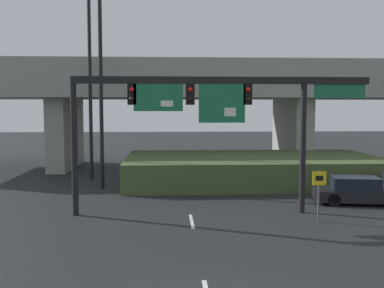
{
  "coord_description": "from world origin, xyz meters",
  "views": [
    {
      "loc": [
        -1.0,
        -9.72,
        4.93
      ],
      "look_at": [
        0.0,
        9.1,
        3.38
      ],
      "focal_mm": 42.0,
      "sensor_mm": 36.0,
      "label": 1
    }
  ],
  "objects": [
    {
      "name": "highway_light_pole_far",
      "position": [
        -6.26,
        21.17,
        8.85
      ],
      "size": [
        0.7,
        0.36,
        16.94
      ],
      "color": "black",
      "rests_on": "ground"
    },
    {
      "name": "parked_sedan_near_right",
      "position": [
        8.65,
        12.45,
        0.64
      ],
      "size": [
        4.6,
        2.47,
        1.38
      ],
      "rotation": [
        0.0,
        0.0,
        -0.17
      ],
      "color": "black",
      "rests_on": "ground"
    },
    {
      "name": "overpass_bridge",
      "position": [
        0.0,
        27.16,
        6.13
      ],
      "size": [
        43.81,
        9.7,
        8.46
      ],
      "color": "gray",
      "rests_on": "ground"
    },
    {
      "name": "speed_limit_sign",
      "position": [
        5.46,
        9.0,
        1.47
      ],
      "size": [
        0.6,
        0.11,
        2.24
      ],
      "color": "#4C4C4C",
      "rests_on": "ground"
    },
    {
      "name": "lane_markings",
      "position": [
        0.0,
        13.28,
        0.0
      ],
      "size": [
        0.14,
        26.0,
        0.01
      ],
      "color": "silver",
      "rests_on": "ground"
    },
    {
      "name": "grass_embankment",
      "position": [
        4.53,
        19.39,
        0.85
      ],
      "size": [
        16.46,
        8.66,
        1.7
      ],
      "color": "#42562D",
      "rests_on": "ground"
    },
    {
      "name": "highway_light_pole_near",
      "position": [
        -5.01,
        17.56,
        8.43
      ],
      "size": [
        0.7,
        0.36,
        16.11
      ],
      "color": "black",
      "rests_on": "ground"
    },
    {
      "name": "signal_gantry",
      "position": [
        0.86,
        10.68,
        5.04
      ],
      "size": [
        13.61,
        0.44,
        6.3
      ],
      "color": "black",
      "rests_on": "ground"
    }
  ]
}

